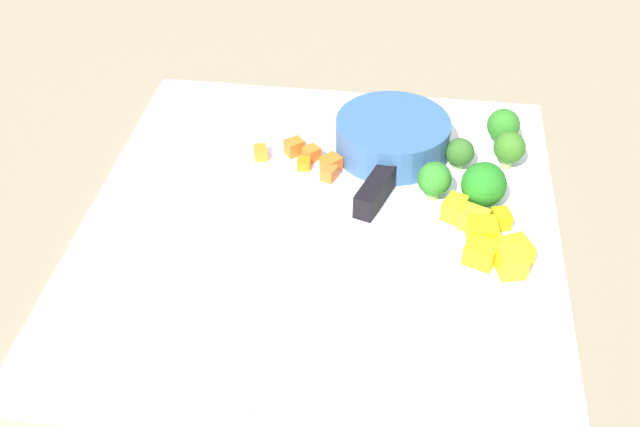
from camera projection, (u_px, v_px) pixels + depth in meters
ground_plane at (320, 234)px, 0.63m from camera, size 4.00×4.00×0.00m
cutting_board at (320, 229)px, 0.62m from camera, size 0.40×0.38×0.01m
prep_bowl at (392, 136)px, 0.68m from camera, size 0.10×0.10×0.03m
chef_knife at (353, 225)px, 0.61m from camera, size 0.28×0.11×0.02m
carrot_dice_0 at (312, 153)px, 0.68m from camera, size 0.02×0.02×0.01m
carrot_dice_1 at (329, 163)px, 0.67m from camera, size 0.02×0.02×0.01m
carrot_dice_2 at (333, 174)px, 0.66m from camera, size 0.02×0.02×0.01m
carrot_dice_3 at (304, 164)px, 0.67m from camera, size 0.01×0.01×0.01m
carrot_dice_4 at (294, 147)px, 0.69m from camera, size 0.02×0.02×0.01m
carrot_dice_5 at (260, 153)px, 0.69m from camera, size 0.02×0.02×0.01m
pepper_dice_0 at (512, 263)px, 0.57m from camera, size 0.02×0.02×0.02m
pepper_dice_1 at (514, 251)px, 0.58m from camera, size 0.03×0.03×0.02m
pepper_dice_2 at (454, 208)px, 0.62m from camera, size 0.03×0.02×0.02m
pepper_dice_3 at (481, 253)px, 0.58m from camera, size 0.03×0.03×0.02m
pepper_dice_4 at (482, 233)px, 0.60m from camera, size 0.02×0.02×0.02m
pepper_dice_5 at (474, 219)px, 0.61m from camera, size 0.02×0.03×0.02m
pepper_dice_6 at (501, 219)px, 0.61m from camera, size 0.02×0.02×0.01m
broccoli_floret_0 at (460, 153)px, 0.67m from camera, size 0.02×0.02×0.03m
broccoli_floret_1 at (434, 179)px, 0.63m from camera, size 0.03×0.03×0.03m
broccoli_floret_2 at (503, 126)px, 0.69m from camera, size 0.03×0.03×0.03m
broccoli_floret_3 at (484, 185)px, 0.63m from camera, size 0.04×0.04×0.04m
broccoli_floret_4 at (509, 148)px, 0.67m from camera, size 0.03×0.03×0.03m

